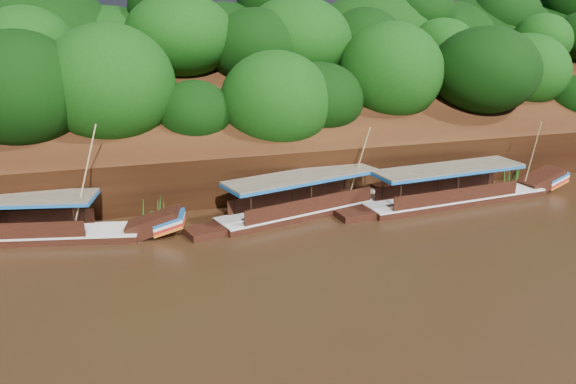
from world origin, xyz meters
name	(u,v)px	position (x,y,z in m)	size (l,w,h in m)	color
ground	(312,265)	(0.00, 0.00, 0.00)	(160.00, 160.00, 0.00)	black
riverbank	(222,137)	(-0.01, 22.73, 1.89)	(120.00, 30.06, 19.40)	black
boat_0	(467,193)	(13.17, 6.29, 0.57)	(15.66, 3.52, 5.74)	black
boat_1	(322,202)	(3.35, 7.45, 0.58)	(14.92, 5.68, 5.77)	black
boat_2	(31,230)	(-13.69, 7.77, 0.57)	(15.98, 5.40, 6.77)	black
reeds	(203,199)	(-3.84, 9.48, 0.86)	(49.74, 2.62, 1.94)	#1B5816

